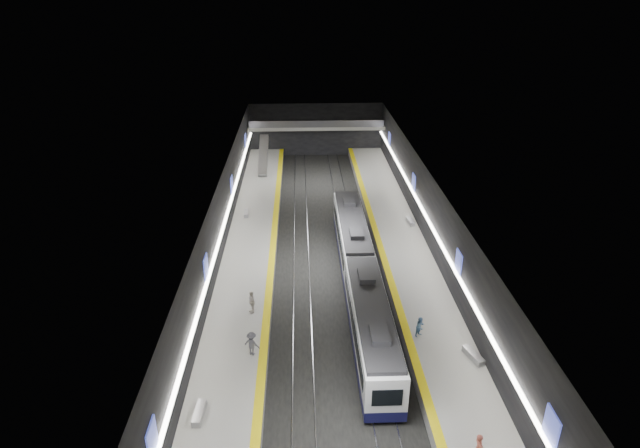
{
  "coord_description": "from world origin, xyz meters",
  "views": [
    {
      "loc": [
        -2.46,
        -44.49,
        25.25
      ],
      "look_at": [
        -0.55,
        4.93,
        2.2
      ],
      "focal_mm": 30.0,
      "sensor_mm": 36.0,
      "label": 1
    }
  ],
  "objects_px": {
    "bench_right_near": "(473,356)",
    "bench_right_far": "(410,221)",
    "escalator": "(263,155)",
    "passenger_right_b": "(420,327)",
    "bench_left_far": "(246,213)",
    "passenger_left_a": "(252,302)",
    "passenger_left_b": "(252,344)",
    "train": "(360,273)",
    "bench_left_near": "(199,413)"
  },
  "relations": [
    {
      "from": "bench_left_far",
      "to": "bench_right_far",
      "type": "bearing_deg",
      "value": -13.51
    },
    {
      "from": "train",
      "to": "escalator",
      "type": "height_order",
      "value": "escalator"
    },
    {
      "from": "passenger_left_a",
      "to": "passenger_left_b",
      "type": "height_order",
      "value": "passenger_left_a"
    },
    {
      "from": "escalator",
      "to": "passenger_left_a",
      "type": "bearing_deg",
      "value": -88.29
    },
    {
      "from": "bench_left_near",
      "to": "passenger_left_a",
      "type": "bearing_deg",
      "value": 81.16
    },
    {
      "from": "escalator",
      "to": "bench_left_near",
      "type": "relative_size",
      "value": 4.1
    },
    {
      "from": "bench_left_near",
      "to": "passenger_left_b",
      "type": "xyz_separation_m",
      "value": [
        2.75,
        5.75,
        0.67
      ]
    },
    {
      "from": "bench_left_near",
      "to": "passenger_left_a",
      "type": "relative_size",
      "value": 1.02
    },
    {
      "from": "bench_left_near",
      "to": "bench_right_far",
      "type": "distance_m",
      "value": 32.58
    },
    {
      "from": "train",
      "to": "passenger_right_b",
      "type": "height_order",
      "value": "train"
    },
    {
      "from": "escalator",
      "to": "bench_left_far",
      "type": "xyz_separation_m",
      "value": [
        -1.07,
        -15.84,
        -1.69
      ]
    },
    {
      "from": "train",
      "to": "bench_left_near",
      "type": "relative_size",
      "value": 15.41
    },
    {
      "from": "bench_left_near",
      "to": "bench_right_far",
      "type": "height_order",
      "value": "bench_left_near"
    },
    {
      "from": "bench_left_far",
      "to": "bench_right_far",
      "type": "distance_m",
      "value": 18.08
    },
    {
      "from": "bench_right_far",
      "to": "passenger_right_b",
      "type": "relative_size",
      "value": 1.16
    },
    {
      "from": "escalator",
      "to": "bench_right_far",
      "type": "distance_m",
      "value": 25.18
    },
    {
      "from": "bench_left_near",
      "to": "bench_right_near",
      "type": "bearing_deg",
      "value": 17.7
    },
    {
      "from": "escalator",
      "to": "bench_right_far",
      "type": "xyz_separation_m",
      "value": [
        16.78,
        -18.7,
        -1.68
      ]
    },
    {
      "from": "bench_right_near",
      "to": "passenger_left_b",
      "type": "xyz_separation_m",
      "value": [
        -15.42,
        1.07,
        0.66
      ]
    },
    {
      "from": "passenger_right_b",
      "to": "passenger_left_a",
      "type": "height_order",
      "value": "passenger_left_a"
    },
    {
      "from": "bench_right_near",
      "to": "bench_right_far",
      "type": "height_order",
      "value": "bench_right_near"
    },
    {
      "from": "passenger_right_b",
      "to": "passenger_left_b",
      "type": "xyz_separation_m",
      "value": [
        -12.22,
        -1.67,
        0.12
      ]
    },
    {
      "from": "bench_left_far",
      "to": "passenger_left_a",
      "type": "xyz_separation_m",
      "value": [
        2.12,
        -19.02,
        0.74
      ]
    },
    {
      "from": "passenger_left_a",
      "to": "passenger_left_b",
      "type": "bearing_deg",
      "value": -17.34
    },
    {
      "from": "passenger_right_b",
      "to": "passenger_left_b",
      "type": "distance_m",
      "value": 12.34
    },
    {
      "from": "train",
      "to": "escalator",
      "type": "bearing_deg",
      "value": 107.81
    },
    {
      "from": "passenger_left_a",
      "to": "bench_right_far",
      "type": "bearing_deg",
      "value": 113.97
    },
    {
      "from": "train",
      "to": "passenger_left_a",
      "type": "relative_size",
      "value": 15.77
    },
    {
      "from": "bench_right_far",
      "to": "train",
      "type": "bearing_deg",
      "value": -124.04
    },
    {
      "from": "escalator",
      "to": "passenger_right_b",
      "type": "bearing_deg",
      "value": -70.4
    },
    {
      "from": "bench_left_far",
      "to": "bench_right_near",
      "type": "distance_m",
      "value": 31.01
    },
    {
      "from": "escalator",
      "to": "passenger_right_b",
      "type": "distance_m",
      "value": 40.77
    },
    {
      "from": "bench_left_far",
      "to": "passenger_left_b",
      "type": "distance_m",
      "value": 24.36
    },
    {
      "from": "passenger_left_b",
      "to": "bench_right_far",
      "type": "bearing_deg",
      "value": -101.67
    },
    {
      "from": "bench_left_near",
      "to": "bench_left_far",
      "type": "bearing_deg",
      "value": 92.83
    },
    {
      "from": "bench_right_near",
      "to": "passenger_left_b",
      "type": "relative_size",
      "value": 1.11
    },
    {
      "from": "bench_right_near",
      "to": "passenger_left_a",
      "type": "bearing_deg",
      "value": 140.21
    },
    {
      "from": "passenger_right_b",
      "to": "passenger_left_a",
      "type": "xyz_separation_m",
      "value": [
        -12.63,
        3.53,
        0.16
      ]
    },
    {
      "from": "bench_right_near",
      "to": "passenger_left_a",
      "type": "distance_m",
      "value": 17.04
    },
    {
      "from": "bench_left_far",
      "to": "passenger_left_b",
      "type": "relative_size",
      "value": 0.95
    },
    {
      "from": "train",
      "to": "bench_left_far",
      "type": "bearing_deg",
      "value": 125.93
    },
    {
      "from": "escalator",
      "to": "bench_left_near",
      "type": "distance_m",
      "value": 45.86
    },
    {
      "from": "passenger_left_b",
      "to": "escalator",
      "type": "bearing_deg",
      "value": -63.94
    },
    {
      "from": "bench_left_far",
      "to": "passenger_right_b",
      "type": "bearing_deg",
      "value": -61.23
    },
    {
      "from": "train",
      "to": "bench_right_near",
      "type": "xyz_separation_m",
      "value": [
        6.87,
        -10.01,
        -0.95
      ]
    },
    {
      "from": "bench_right_near",
      "to": "passenger_left_a",
      "type": "xyz_separation_m",
      "value": [
        -15.82,
        6.27,
        0.71
      ]
    },
    {
      "from": "passenger_left_b",
      "to": "passenger_left_a",
      "type": "bearing_deg",
      "value": -61.55
    },
    {
      "from": "bench_right_near",
      "to": "passenger_right_b",
      "type": "height_order",
      "value": "passenger_right_b"
    },
    {
      "from": "bench_left_far",
      "to": "bench_left_near",
      "type": "bearing_deg",
      "value": -94.86
    },
    {
      "from": "bench_right_near",
      "to": "passenger_left_a",
      "type": "height_order",
      "value": "passenger_left_a"
    }
  ]
}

